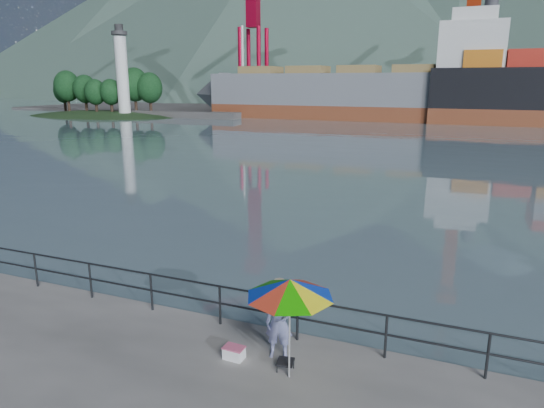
% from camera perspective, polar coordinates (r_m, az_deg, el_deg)
% --- Properties ---
extents(harbor_water, '(500.00, 280.00, 0.00)m').
position_cam_1_polar(harbor_water, '(138.12, 19.85, 11.03)').
color(harbor_water, slate).
rests_on(harbor_water, ground).
extents(far_dock, '(200.00, 40.00, 0.40)m').
position_cam_1_polar(far_dock, '(101.09, 24.55, 9.72)').
color(far_dock, '#514F4C').
rests_on(far_dock, ground).
extents(guardrail, '(22.00, 0.06, 1.03)m').
position_cam_1_polar(guardrail, '(12.58, -10.24, -10.80)').
color(guardrail, '#2D3033').
rests_on(guardrail, ground).
extents(lighthouse_islet, '(48.00, 26.40, 19.20)m').
position_cam_1_polar(lighthouse_islet, '(93.05, -19.42, 10.06)').
color(lighthouse_islet, '#263F1E').
rests_on(lighthouse_islet, ground).
extents(fisherman, '(0.66, 0.50, 1.64)m').
position_cam_1_polar(fisherman, '(10.62, 0.86, -13.72)').
color(fisherman, '#37419C').
rests_on(fisherman, ground).
extents(beach_umbrella, '(1.79, 1.79, 2.12)m').
position_cam_1_polar(beach_umbrella, '(9.45, 2.12, -9.85)').
color(beach_umbrella, white).
rests_on(beach_umbrella, ground).
extents(folding_stool, '(0.38, 0.38, 0.22)m').
position_cam_1_polar(folding_stool, '(10.52, 1.59, -18.45)').
color(folding_stool, black).
rests_on(folding_stool, ground).
extents(cooler_bag, '(0.44, 0.30, 0.25)m').
position_cam_1_polar(cooler_bag, '(10.92, -4.49, -17.11)').
color(cooler_bag, white).
rests_on(cooler_bag, ground).
extents(fishing_rod, '(0.46, 1.59, 1.16)m').
position_cam_1_polar(fishing_rod, '(12.05, 3.20, -14.53)').
color(fishing_rod, black).
rests_on(fishing_rod, ground).
extents(bulk_carrier, '(49.73, 8.61, 14.50)m').
position_cam_1_polar(bulk_carrier, '(80.43, 11.83, 12.80)').
color(bulk_carrier, brown).
rests_on(bulk_carrier, ground).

